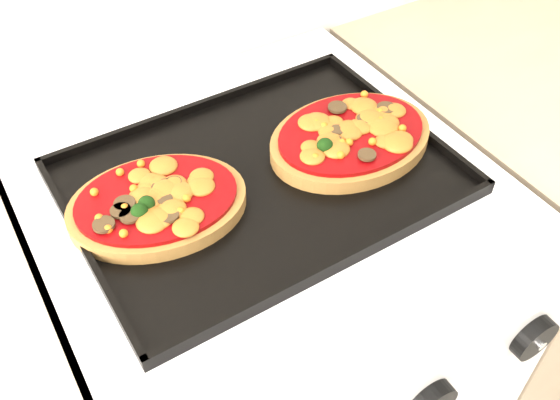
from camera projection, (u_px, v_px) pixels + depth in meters
stove at (267, 365)px, 1.14m from camera, size 0.60×0.60×0.91m
control_panel at (409, 394)px, 0.67m from camera, size 0.60×0.02×0.09m
knob_right at (534, 338)px, 0.72m from camera, size 0.06×0.02×0.06m
baking_tray at (260, 176)px, 0.81m from camera, size 0.49×0.37×0.02m
pizza_left at (157, 202)px, 0.76m from camera, size 0.25×0.21×0.03m
pizza_right at (351, 136)px, 0.85m from camera, size 0.23×0.18×0.03m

